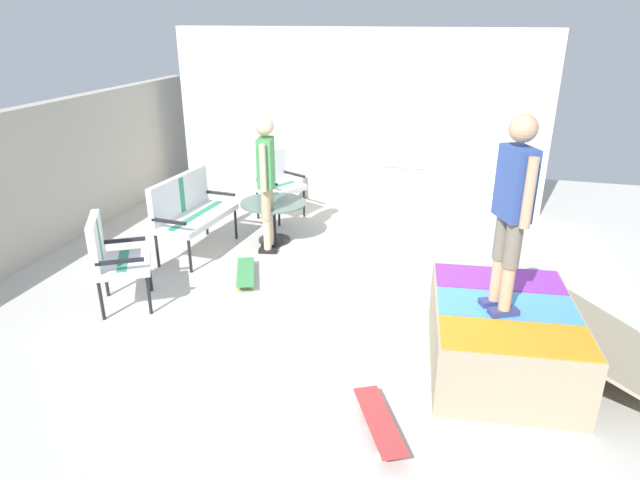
{
  "coord_description": "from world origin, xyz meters",
  "views": [
    {
      "loc": [
        -5.05,
        -1.3,
        2.94
      ],
      "look_at": [
        0.24,
        0.12,
        0.7
      ],
      "focal_mm": 31.07,
      "sensor_mm": 36.0,
      "label": 1
    }
  ],
  "objects_px": {
    "patio_table": "(274,214)",
    "person_watching": "(266,174)",
    "person_skater": "(513,203)",
    "skateboard_spare": "(379,421)",
    "skate_ramp": "(506,337)",
    "patio_bench": "(189,207)",
    "patio_chair_by_wall": "(110,254)",
    "skateboard_by_bench": "(246,272)",
    "patio_chair_near_house": "(275,178)"
  },
  "relations": [
    {
      "from": "patio_chair_by_wall",
      "to": "person_skater",
      "type": "height_order",
      "value": "person_skater"
    },
    {
      "from": "patio_bench",
      "to": "skateboard_spare",
      "type": "distance_m",
      "value": 4.11
    },
    {
      "from": "person_skater",
      "to": "skate_ramp",
      "type": "bearing_deg",
      "value": -44.09
    },
    {
      "from": "patio_table",
      "to": "skateboard_spare",
      "type": "relative_size",
      "value": 1.12
    },
    {
      "from": "patio_bench",
      "to": "skateboard_spare",
      "type": "xyz_separation_m",
      "value": [
        -2.78,
        -2.98,
        -0.53
      ]
    },
    {
      "from": "skate_ramp",
      "to": "patio_chair_near_house",
      "type": "bearing_deg",
      "value": 45.05
    },
    {
      "from": "skate_ramp",
      "to": "person_skater",
      "type": "relative_size",
      "value": 1.33
    },
    {
      "from": "patio_chair_by_wall",
      "to": "person_watching",
      "type": "bearing_deg",
      "value": -29.57
    },
    {
      "from": "skateboard_spare",
      "to": "patio_table",
      "type": "bearing_deg",
      "value": 30.95
    },
    {
      "from": "patio_table",
      "to": "skateboard_by_bench",
      "type": "distance_m",
      "value": 1.26
    },
    {
      "from": "person_watching",
      "to": "patio_chair_near_house",
      "type": "bearing_deg",
      "value": 15.12
    },
    {
      "from": "skate_ramp",
      "to": "skateboard_spare",
      "type": "xyz_separation_m",
      "value": [
        -1.1,
        0.93,
        -0.23
      ]
    },
    {
      "from": "patio_table",
      "to": "person_watching",
      "type": "bearing_deg",
      "value": -173.75
    },
    {
      "from": "person_watching",
      "to": "skateboard_spare",
      "type": "distance_m",
      "value": 3.78
    },
    {
      "from": "patio_bench",
      "to": "patio_table",
      "type": "height_order",
      "value": "patio_bench"
    },
    {
      "from": "skate_ramp",
      "to": "patio_bench",
      "type": "distance_m",
      "value": 4.27
    },
    {
      "from": "patio_chair_by_wall",
      "to": "patio_bench",
      "type": "bearing_deg",
      "value": -2.91
    },
    {
      "from": "patio_chair_by_wall",
      "to": "skateboard_by_bench",
      "type": "distance_m",
      "value": 1.56
    },
    {
      "from": "patio_chair_near_house",
      "to": "patio_table",
      "type": "relative_size",
      "value": 1.13
    },
    {
      "from": "patio_bench",
      "to": "person_skater",
      "type": "relative_size",
      "value": 0.79
    },
    {
      "from": "skate_ramp",
      "to": "patio_table",
      "type": "relative_size",
      "value": 2.41
    },
    {
      "from": "patio_table",
      "to": "person_skater",
      "type": "distance_m",
      "value": 3.92
    },
    {
      "from": "person_watching",
      "to": "patio_chair_by_wall",
      "type": "bearing_deg",
      "value": 150.43
    },
    {
      "from": "patio_chair_by_wall",
      "to": "person_watching",
      "type": "xyz_separation_m",
      "value": [
        1.87,
        -1.06,
        0.44
      ]
    },
    {
      "from": "person_skater",
      "to": "skateboard_spare",
      "type": "bearing_deg",
      "value": 140.0
    },
    {
      "from": "patio_chair_near_house",
      "to": "skateboard_by_bench",
      "type": "relative_size",
      "value": 1.25
    },
    {
      "from": "skate_ramp",
      "to": "patio_bench",
      "type": "xyz_separation_m",
      "value": [
        1.68,
        3.91,
        0.3
      ]
    },
    {
      "from": "person_skater",
      "to": "skateboard_spare",
      "type": "height_order",
      "value": "person_skater"
    },
    {
      "from": "person_skater",
      "to": "skateboard_spare",
      "type": "distance_m",
      "value": 1.97
    },
    {
      "from": "patio_chair_by_wall",
      "to": "skateboard_by_bench",
      "type": "relative_size",
      "value": 1.25
    },
    {
      "from": "patio_bench",
      "to": "patio_chair_by_wall",
      "type": "relative_size",
      "value": 1.27
    },
    {
      "from": "patio_chair_near_house",
      "to": "patio_table",
      "type": "bearing_deg",
      "value": -162.1
    },
    {
      "from": "person_watching",
      "to": "skateboard_by_bench",
      "type": "xyz_separation_m",
      "value": [
        -0.9,
        -0.03,
        -0.97
      ]
    },
    {
      "from": "patio_table",
      "to": "person_watching",
      "type": "distance_m",
      "value": 0.73
    },
    {
      "from": "patio_bench",
      "to": "patio_chair_near_house",
      "type": "height_order",
      "value": "same"
    },
    {
      "from": "skate_ramp",
      "to": "patio_chair_by_wall",
      "type": "relative_size",
      "value": 2.13
    },
    {
      "from": "patio_chair_by_wall",
      "to": "person_skater",
      "type": "bearing_deg",
      "value": -93.04
    },
    {
      "from": "skateboard_by_bench",
      "to": "skateboard_spare",
      "type": "xyz_separation_m",
      "value": [
        -2.17,
        -1.97,
        0.0
      ]
    },
    {
      "from": "patio_bench",
      "to": "person_watching",
      "type": "xyz_separation_m",
      "value": [
        0.29,
        -0.98,
        0.44
      ]
    },
    {
      "from": "skate_ramp",
      "to": "patio_table",
      "type": "xyz_separation_m",
      "value": [
        2.29,
        2.97,
        0.09
      ]
    },
    {
      "from": "person_skater",
      "to": "patio_table",
      "type": "bearing_deg",
      "value": 49.96
    },
    {
      "from": "skateboard_by_bench",
      "to": "patio_bench",
      "type": "bearing_deg",
      "value": 58.91
    },
    {
      "from": "patio_chair_by_wall",
      "to": "person_skater",
      "type": "xyz_separation_m",
      "value": [
        -0.21,
        -3.89,
        0.97
      ]
    },
    {
      "from": "skate_ramp",
      "to": "person_watching",
      "type": "bearing_deg",
      "value": 56.12
    },
    {
      "from": "skateboard_spare",
      "to": "patio_chair_near_house",
      "type": "bearing_deg",
      "value": 28.25
    },
    {
      "from": "skate_ramp",
      "to": "patio_chair_near_house",
      "type": "xyz_separation_m",
      "value": [
        3.28,
        3.29,
        0.3
      ]
    },
    {
      "from": "skateboard_spare",
      "to": "person_skater",
      "type": "bearing_deg",
      "value": -40.0
    },
    {
      "from": "person_watching",
      "to": "person_skater",
      "type": "relative_size",
      "value": 1.09
    },
    {
      "from": "patio_chair_near_house",
      "to": "skateboard_by_bench",
      "type": "xyz_separation_m",
      "value": [
        -2.21,
        -0.38,
        -0.53
      ]
    },
    {
      "from": "skate_ramp",
      "to": "patio_chair_by_wall",
      "type": "height_order",
      "value": "patio_chair_by_wall"
    }
  ]
}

